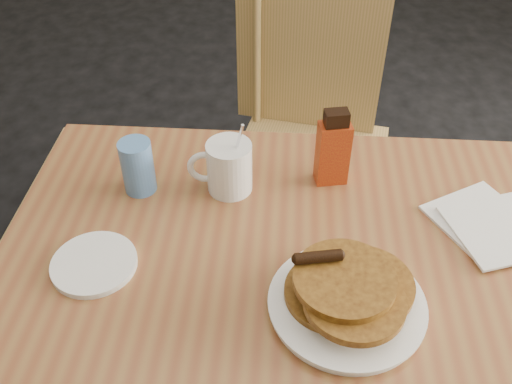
% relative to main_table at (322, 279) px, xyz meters
% --- Properties ---
extents(main_table, '(1.30, 0.93, 0.75)m').
position_rel_main_table_xyz_m(main_table, '(0.00, 0.00, 0.00)').
color(main_table, '#8E5E32').
rests_on(main_table, floor).
extents(chair_main_far, '(0.53, 0.53, 0.97)m').
position_rel_main_table_xyz_m(chair_main_far, '(0.03, 0.74, -0.13)').
color(chair_main_far, tan).
rests_on(chair_main_far, floor).
extents(pancake_plate, '(0.26, 0.26, 0.10)m').
position_rel_main_table_xyz_m(pancake_plate, '(0.03, -0.10, 0.07)').
color(pancake_plate, white).
rests_on(pancake_plate, main_table).
extents(coffee_mug, '(0.13, 0.09, 0.17)m').
position_rel_main_table_xyz_m(coffee_mug, '(-0.18, 0.21, 0.10)').
color(coffee_mug, white).
rests_on(coffee_mug, main_table).
extents(syrup_bottle, '(0.07, 0.05, 0.17)m').
position_rel_main_table_xyz_m(syrup_bottle, '(0.03, 0.24, 0.12)').
color(syrup_bottle, maroon).
rests_on(syrup_bottle, main_table).
extents(napkin_stack, '(0.24, 0.25, 0.01)m').
position_rel_main_table_xyz_m(napkin_stack, '(0.33, 0.10, 0.05)').
color(napkin_stack, white).
rests_on(napkin_stack, main_table).
extents(blue_tumbler, '(0.08, 0.08, 0.12)m').
position_rel_main_table_xyz_m(blue_tumbler, '(-0.36, 0.21, 0.10)').
color(blue_tumbler, '#5282C2').
rests_on(blue_tumbler, main_table).
extents(side_saucer, '(0.16, 0.16, 0.01)m').
position_rel_main_table_xyz_m(side_saucer, '(-0.41, -0.01, 0.05)').
color(side_saucer, white).
rests_on(side_saucer, main_table).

